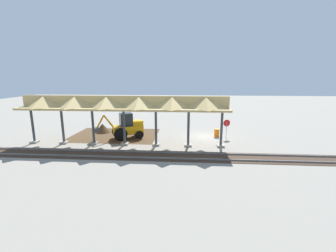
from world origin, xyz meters
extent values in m
plane|color=gray|center=(0.00, 0.00, 0.00)|extent=(120.00, 120.00, 0.00)
cube|color=#4C3823|center=(10.46, 0.09, 0.00)|extent=(9.79, 7.00, 0.01)
cube|color=#9E998E|center=(-1.18, 3.77, 0.10)|extent=(0.70, 0.70, 0.20)
cylinder|color=#383D42|center=(-1.18, 3.77, 1.80)|extent=(0.24, 0.24, 3.60)
cube|color=#9E998E|center=(1.98, 3.77, 0.10)|extent=(0.70, 0.70, 0.20)
cylinder|color=#383D42|center=(1.98, 3.77, 1.80)|extent=(0.24, 0.24, 3.60)
cube|color=#9E998E|center=(5.14, 3.77, 0.10)|extent=(0.70, 0.70, 0.20)
cylinder|color=#383D42|center=(5.14, 3.77, 1.80)|extent=(0.24, 0.24, 3.60)
cube|color=#9E998E|center=(8.30, 3.77, 0.10)|extent=(0.70, 0.70, 0.20)
cylinder|color=#383D42|center=(8.30, 3.77, 1.80)|extent=(0.24, 0.24, 3.60)
cube|color=#9E998E|center=(11.47, 3.77, 0.10)|extent=(0.70, 0.70, 0.20)
cylinder|color=#383D42|center=(11.47, 3.77, 1.80)|extent=(0.24, 0.24, 3.60)
cube|color=#9E998E|center=(14.63, 3.77, 0.10)|extent=(0.70, 0.70, 0.20)
cylinder|color=#383D42|center=(14.63, 3.77, 1.80)|extent=(0.24, 0.24, 3.60)
cube|color=#9E998E|center=(17.79, 3.77, 0.10)|extent=(0.70, 0.70, 0.20)
cylinder|color=#383D42|center=(17.79, 3.77, 1.80)|extent=(0.24, 0.24, 3.60)
cube|color=tan|center=(8.30, 3.77, 3.70)|extent=(20.17, 3.20, 0.20)
cube|color=tan|center=(8.30, 3.77, 4.35)|extent=(20.17, 0.20, 1.10)
pyramid|color=tan|center=(0.40, 3.77, 4.35)|extent=(2.85, 3.20, 1.10)
pyramid|color=tan|center=(3.56, 3.77, 4.35)|extent=(2.85, 3.20, 1.10)
pyramid|color=tan|center=(6.72, 3.77, 4.35)|extent=(2.85, 3.20, 1.10)
pyramid|color=tan|center=(9.88, 3.77, 4.35)|extent=(2.85, 3.20, 1.10)
pyramid|color=tan|center=(13.05, 3.77, 4.35)|extent=(2.85, 3.20, 1.10)
pyramid|color=tan|center=(16.21, 3.77, 4.35)|extent=(2.85, 3.20, 1.10)
cube|color=slate|center=(0.00, 6.10, 0.07)|extent=(60.00, 0.08, 0.15)
cube|color=slate|center=(0.00, 7.54, 0.07)|extent=(60.00, 0.08, 0.15)
cube|color=#38281E|center=(0.00, 6.82, 0.01)|extent=(60.00, 2.58, 0.03)
cylinder|color=gray|center=(-2.28, 0.43, 0.95)|extent=(0.06, 0.06, 1.89)
cylinder|color=red|center=(-2.28, 0.43, 1.70)|extent=(0.75, 0.20, 0.76)
cube|color=orange|center=(8.57, 1.28, 0.97)|extent=(3.44, 2.59, 0.90)
cube|color=#1E262D|center=(8.75, 1.37, 2.12)|extent=(1.69, 1.63, 1.40)
cube|color=orange|center=(7.65, 0.82, 1.67)|extent=(1.52, 1.49, 0.50)
cylinder|color=black|center=(9.74, 1.07, 0.70)|extent=(1.39, 0.89, 1.40)
cylinder|color=black|center=(9.11, 2.35, 0.70)|extent=(1.39, 0.89, 1.40)
cylinder|color=black|center=(7.88, 0.21, 0.45)|extent=(0.94, 0.67, 0.90)
cylinder|color=black|center=(7.30, 1.37, 0.45)|extent=(0.94, 0.67, 0.90)
cylinder|color=orange|center=(10.41, 2.20, 2.08)|extent=(1.03, 0.64, 1.41)
cylinder|color=orange|center=(11.19, 2.59, 2.01)|extent=(0.94, 0.58, 1.52)
cube|color=#47474C|center=(11.56, 2.77, 1.29)|extent=(0.89, 0.98, 0.40)
cone|color=#4C3823|center=(12.36, -1.10, 0.00)|extent=(3.93, 3.93, 2.20)
cylinder|color=orange|center=(-1.32, -0.07, 0.45)|extent=(0.56, 0.56, 0.90)
camera|label=1|loc=(2.39, 25.01, 6.62)|focal=24.00mm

